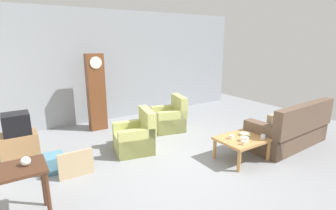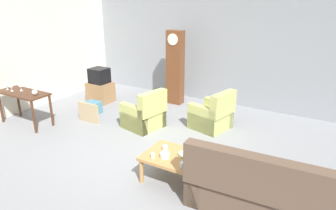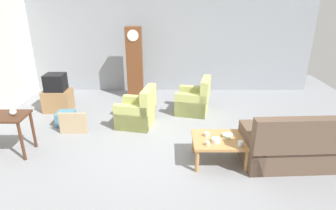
# 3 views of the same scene
# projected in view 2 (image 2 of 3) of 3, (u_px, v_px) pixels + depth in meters

# --- Properties ---
(ground_plane) EXTENTS (10.40, 10.40, 0.00)m
(ground_plane) POSITION_uv_depth(u_px,v_px,m) (150.00, 154.00, 5.95)
(ground_plane) COLOR gray
(garage_door_wall) EXTENTS (8.40, 0.16, 3.20)m
(garage_door_wall) POSITION_uv_depth(u_px,v_px,m) (222.00, 46.00, 8.32)
(garage_door_wall) COLOR gray
(garage_door_wall) RESTS_ON ground_plane
(pegboard_wall_left) EXTENTS (0.12, 6.40, 2.88)m
(pegboard_wall_left) POSITION_uv_depth(u_px,v_px,m) (20.00, 56.00, 7.77)
(pegboard_wall_left) COLOR silver
(pegboard_wall_left) RESTS_ON ground_plane
(couch_floral) EXTENTS (2.14, 0.98, 1.04)m
(couch_floral) POSITION_uv_depth(u_px,v_px,m) (263.00, 192.00, 4.22)
(couch_floral) COLOR brown
(couch_floral) RESTS_ON ground_plane
(armchair_olive_near) EXTENTS (0.93, 0.90, 0.92)m
(armchair_olive_near) POSITION_uv_depth(u_px,v_px,m) (145.00, 115.00, 7.01)
(armchair_olive_near) COLOR #B7BC66
(armchair_olive_near) RESTS_ON ground_plane
(armchair_olive_far) EXTENTS (0.95, 0.92, 0.92)m
(armchair_olive_far) POSITION_uv_depth(u_px,v_px,m) (212.00, 116.00, 6.96)
(armchair_olive_far) COLOR tan
(armchair_olive_far) RESTS_ON ground_plane
(coffee_table_wood) EXTENTS (0.96, 0.76, 0.46)m
(coffee_table_wood) POSITION_uv_depth(u_px,v_px,m) (174.00, 159.00, 4.98)
(coffee_table_wood) COLOR #B27F47
(coffee_table_wood) RESTS_ON ground_plane
(console_table_dark) EXTENTS (1.30, 0.56, 0.79)m
(console_table_dark) POSITION_uv_depth(u_px,v_px,m) (24.00, 97.00, 7.09)
(console_table_dark) COLOR #472819
(console_table_dark) RESTS_ON ground_plane
(grandfather_clock) EXTENTS (0.44, 0.30, 2.02)m
(grandfather_clock) POSITION_uv_depth(u_px,v_px,m) (175.00, 68.00, 8.38)
(grandfather_clock) COLOR brown
(grandfather_clock) RESTS_ON ground_plane
(tv_stand_cabinet) EXTENTS (0.68, 0.52, 0.55)m
(tv_stand_cabinet) POSITION_uv_depth(u_px,v_px,m) (101.00, 92.00, 8.76)
(tv_stand_cabinet) COLOR #997047
(tv_stand_cabinet) RESTS_ON ground_plane
(tv_crt) EXTENTS (0.48, 0.44, 0.42)m
(tv_crt) POSITION_uv_depth(u_px,v_px,m) (99.00, 76.00, 8.59)
(tv_crt) COLOR black
(tv_crt) RESTS_ON tv_stand_cabinet
(framed_picture_leaning) EXTENTS (0.60, 0.05, 0.48)m
(framed_picture_leaning) POSITION_uv_depth(u_px,v_px,m) (88.00, 113.00, 7.34)
(framed_picture_leaning) COLOR tan
(framed_picture_leaning) RESTS_ON ground_plane
(storage_box_blue) EXTENTS (0.39, 0.39, 0.31)m
(storage_box_blue) POSITION_uv_depth(u_px,v_px,m) (92.00, 108.00, 7.87)
(storage_box_blue) COLOR teal
(storage_box_blue) RESTS_ON ground_plane
(glass_dome_cloche) EXTENTS (0.12, 0.12, 0.12)m
(glass_dome_cloche) POSITION_uv_depth(u_px,v_px,m) (35.00, 92.00, 6.84)
(glass_dome_cloche) COLOR silver
(glass_dome_cloche) RESTS_ON console_table_dark
(cup_white_porcelain) EXTENTS (0.09, 0.09, 0.08)m
(cup_white_porcelain) POSITION_uv_depth(u_px,v_px,m) (165.00, 148.00, 5.12)
(cup_white_porcelain) COLOR white
(cup_white_porcelain) RESTS_ON coffee_table_wood
(cup_blue_rimmed) EXTENTS (0.09, 0.09, 0.09)m
(cup_blue_rimmed) POSITION_uv_depth(u_px,v_px,m) (183.00, 165.00, 4.59)
(cup_blue_rimmed) COLOR silver
(cup_blue_rimmed) RESTS_ON coffee_table_wood
(cup_cream_tall) EXTENTS (0.07, 0.07, 0.08)m
(cup_cream_tall) POSITION_uv_depth(u_px,v_px,m) (153.00, 156.00, 4.87)
(cup_cream_tall) COLOR beige
(cup_cream_tall) RESTS_ON coffee_table_wood
(bowl_white_stacked) EXTENTS (0.15, 0.15, 0.08)m
(bowl_white_stacked) POSITION_uv_depth(u_px,v_px,m) (165.00, 155.00, 4.88)
(bowl_white_stacked) COLOR white
(bowl_white_stacked) RESTS_ON coffee_table_wood
(bowl_shallow_green) EXTENTS (0.19, 0.19, 0.05)m
(bowl_shallow_green) POSITION_uv_depth(u_px,v_px,m) (184.00, 154.00, 4.94)
(bowl_shallow_green) COLOR #B2C69E
(bowl_shallow_green) RESTS_ON coffee_table_wood
(wine_glass_tall) EXTENTS (0.06, 0.06, 0.20)m
(wine_glass_tall) POSITION_uv_depth(u_px,v_px,m) (6.00, 84.00, 7.17)
(wine_glass_tall) COLOR silver
(wine_glass_tall) RESTS_ON console_table_dark
(wine_glass_mid) EXTENTS (0.07, 0.07, 0.19)m
(wine_glass_mid) POSITION_uv_depth(u_px,v_px,m) (11.00, 86.00, 7.07)
(wine_glass_mid) COLOR silver
(wine_glass_mid) RESTS_ON console_table_dark
(wine_glass_short) EXTENTS (0.07, 0.07, 0.20)m
(wine_glass_short) POSITION_uv_depth(u_px,v_px,m) (21.00, 86.00, 7.08)
(wine_glass_short) COLOR silver
(wine_glass_short) RESTS_ON console_table_dark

